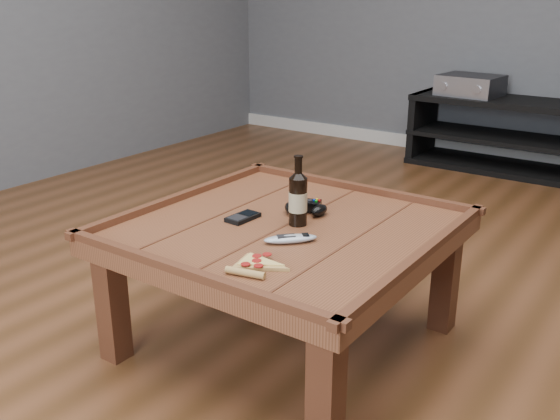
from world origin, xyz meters
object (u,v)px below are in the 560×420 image
Objects in this scene: media_console at (514,137)px; av_receiver at (470,85)px; beer_bottle at (298,197)px; remote_control at (291,239)px; game_controller at (306,207)px; coffee_table at (286,241)px; smartphone at (243,217)px; pizza_slice at (255,265)px.

av_receiver is (-0.34, -0.01, 0.32)m from media_console.
remote_control is at bearing -64.22° from beer_bottle.
game_controller is at bearing -78.24° from av_receiver.
beer_bottle is 0.56× the size of av_receiver.
media_console is 2.62m from game_controller.
av_receiver is at bearing 142.60° from remote_control.
remote_control is (0.10, -0.12, 0.07)m from coffee_table.
smartphone is 0.79× the size of remote_control.
coffee_table is 6.41× the size of game_controller.
media_console is at bearing 90.22° from smartphone.
media_console reaches higher than smartphone.
remote_control is at bearing -13.48° from smartphone.
game_controller is 1.01× the size of remote_control.
media_console is at bearing 135.91° from remote_control.
beer_bottle is 1.49× the size of game_controller.
av_receiver reaches higher than coffee_table.
remote_control is (-0.02, 0.21, 0.01)m from pizza_slice.
game_controller is 0.69× the size of pizza_slice.
beer_bottle reaches higher than pizza_slice.
pizza_slice is 0.21m from remote_control.
pizza_slice is 3.11m from av_receiver.
av_receiver reaches higher than remote_control.
pizza_slice is 0.40m from smartphone.
game_controller is (-0.04, 0.11, -0.07)m from beer_bottle.
pizza_slice reaches higher than smartphone.
pizza_slice is (0.09, -0.36, -0.09)m from beer_bottle.
remote_control is (0.25, -0.08, 0.00)m from smartphone.
coffee_table is at bearing -133.59° from beer_bottle.
media_console is (0.00, 2.75, -0.15)m from coffee_table.
game_controller is at bearing 109.60° from beer_bottle.
media_console is 5.98× the size of pizza_slice.
coffee_table reaches higher than pizza_slice.
beer_bottle is 1.02× the size of pizza_slice.
media_console is 8.77× the size of remote_control.
beer_bottle reaches higher than coffee_table.
pizza_slice is at bearing -75.60° from beer_bottle.
coffee_table is at bearing -78.36° from av_receiver.
coffee_table is 4.30× the size of beer_bottle.
remote_control is at bearing -88.04° from media_console.
smartphone is at bearing -152.93° from remote_control.
media_console is at bearing 5.51° from av_receiver.
av_receiver is at bearing 75.39° from game_controller.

